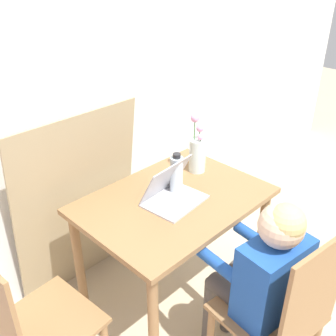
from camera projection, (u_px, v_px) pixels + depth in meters
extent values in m
cube|color=white|center=(53.00, 84.00, 2.03)|extent=(6.40, 0.05, 2.50)
cube|color=olive|center=(174.00, 201.00, 2.06)|extent=(0.97, 0.69, 0.03)
cylinder|color=olive|center=(153.00, 330.00, 1.78)|extent=(0.05, 0.05, 0.69)
cylinder|color=olive|center=(260.00, 242.00, 2.32)|extent=(0.05, 0.05, 0.69)
cylinder|color=olive|center=(79.00, 266.00, 2.15)|extent=(0.05, 0.05, 0.69)
cylinder|color=olive|center=(187.00, 202.00, 2.68)|extent=(0.05, 0.05, 0.69)
cube|color=olive|center=(266.00, 312.00, 1.77)|extent=(0.45, 0.45, 0.02)
cube|color=olive|center=(314.00, 297.00, 1.51)|extent=(0.38, 0.07, 0.51)
cylinder|color=olive|center=(257.00, 305.00, 2.08)|extent=(0.04, 0.04, 0.42)
cube|color=olive|center=(47.00, 324.00, 1.71)|extent=(0.43, 0.43, 0.02)
cylinder|color=olive|center=(62.00, 314.00, 2.03)|extent=(0.04, 0.04, 0.42)
cube|color=#1E4C9E|center=(272.00, 279.00, 1.67)|extent=(0.33, 0.22, 0.38)
sphere|color=beige|center=(281.00, 226.00, 1.53)|extent=(0.19, 0.19, 0.19)
sphere|color=#D8BC72|center=(285.00, 223.00, 1.51)|extent=(0.16, 0.16, 0.16)
cylinder|color=#4C4742|center=(254.00, 283.00, 1.89)|extent=(0.12, 0.29, 0.09)
cylinder|color=#4C4742|center=(233.00, 297.00, 1.82)|extent=(0.12, 0.29, 0.09)
cylinder|color=#4C4742|center=(229.00, 300.00, 2.10)|extent=(0.08, 0.08, 0.44)
cylinder|color=#4C4742|center=(210.00, 313.00, 2.03)|extent=(0.08, 0.08, 0.44)
cylinder|color=#1E4C9E|center=(256.00, 238.00, 1.88)|extent=(0.09, 0.25, 0.06)
cylinder|color=#1E4C9E|center=(215.00, 262.00, 1.73)|extent=(0.09, 0.25, 0.06)
cube|color=#B2B2B7|center=(175.00, 201.00, 2.02)|extent=(0.32, 0.25, 0.01)
cube|color=silver|center=(175.00, 200.00, 2.02)|extent=(0.28, 0.18, 0.00)
cube|color=#B2B2B7|center=(166.00, 179.00, 2.00)|extent=(0.31, 0.14, 0.21)
cube|color=#19284C|center=(165.00, 179.00, 2.00)|extent=(0.28, 0.12, 0.18)
cylinder|color=silver|center=(197.00, 155.00, 2.26)|extent=(0.10, 0.10, 0.20)
cylinder|color=#3D7A38|center=(199.00, 146.00, 2.25)|extent=(0.01, 0.01, 0.22)
sphere|color=#EA9EC6|center=(200.00, 128.00, 2.20)|extent=(0.04, 0.04, 0.04)
cylinder|color=#3D7A38|center=(194.00, 142.00, 2.22)|extent=(0.01, 0.01, 0.29)
sphere|color=#EA9EC6|center=(195.00, 118.00, 2.15)|extent=(0.05, 0.05, 0.05)
cylinder|color=#3D7A38|center=(200.00, 152.00, 2.23)|extent=(0.01, 0.01, 0.18)
sphere|color=#EA9EC6|center=(200.00, 137.00, 2.18)|extent=(0.03, 0.03, 0.03)
cylinder|color=silver|center=(177.00, 175.00, 2.05)|extent=(0.07, 0.07, 0.21)
cylinder|color=#262628|center=(177.00, 156.00, 1.99)|extent=(0.04, 0.04, 0.02)
cube|color=tan|center=(78.00, 205.00, 2.25)|extent=(0.77, 0.18, 1.15)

